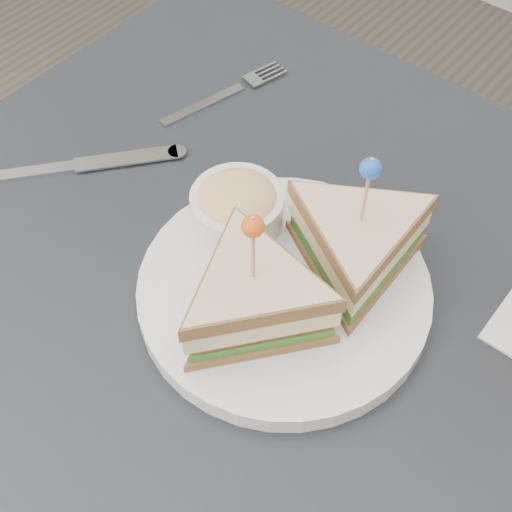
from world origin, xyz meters
The scene contains 4 objects.
table centered at (0.00, 0.00, 0.67)m, with size 0.80×0.80×0.75m.
plate_meal centered at (0.04, 0.02, 0.79)m, with size 0.36×0.36×0.16m.
cutlery_fork centered at (-0.20, 0.21, 0.75)m, with size 0.06×0.17×0.01m.
cutlery_knife centered at (-0.24, 0.02, 0.75)m, with size 0.15×0.17×0.01m.
Camera 1 is at (0.26, -0.29, 1.31)m, focal length 50.00 mm.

